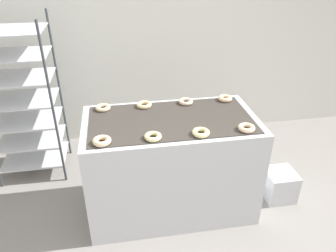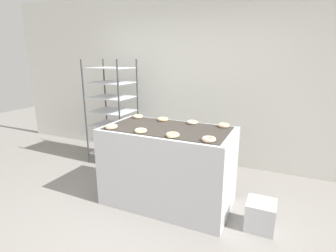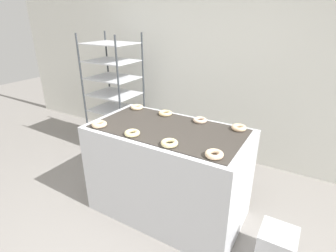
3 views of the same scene
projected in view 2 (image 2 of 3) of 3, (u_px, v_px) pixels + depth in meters
name	position (u px, v px, depth m)	size (l,w,h in m)	color
ground_plane	(142.00, 232.00, 2.69)	(14.00, 14.00, 0.00)	gray
wall_back	(206.00, 79.00, 4.20)	(8.00, 0.05, 2.80)	silver
fryer_machine	(168.00, 166.00, 3.14)	(1.50, 0.81, 0.95)	silver
baking_rack_cart	(112.00, 111.00, 4.33)	(0.69, 0.56, 1.71)	#33383D
glaze_bin	(260.00, 215.00, 2.73)	(0.29, 0.29, 0.30)	silver
donut_near_left	(111.00, 127.00, 2.99)	(0.14, 0.14, 0.04)	beige
donut_near_midleft	(141.00, 131.00, 2.84)	(0.14, 0.14, 0.04)	beige
donut_near_midright	(173.00, 135.00, 2.68)	(0.14, 0.14, 0.04)	beige
donut_near_right	(209.00, 139.00, 2.54)	(0.14, 0.14, 0.04)	beige
donut_far_left	(138.00, 116.00, 3.50)	(0.14, 0.14, 0.04)	beige
donut_far_midleft	(163.00, 119.00, 3.35)	(0.14, 0.14, 0.04)	beige
donut_far_midright	(192.00, 122.00, 3.20)	(0.14, 0.14, 0.04)	beige
donut_far_right	(224.00, 125.00, 3.04)	(0.14, 0.14, 0.04)	beige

